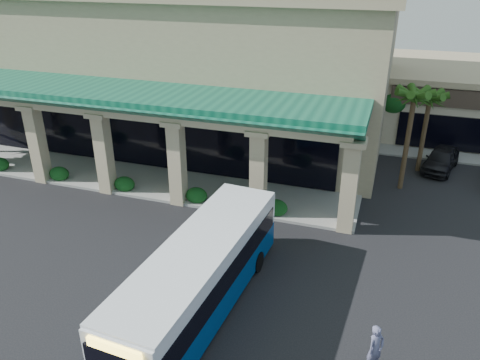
% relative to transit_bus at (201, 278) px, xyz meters
% --- Properties ---
extents(ground, '(110.00, 110.00, 0.00)m').
position_rel_transit_bus_xyz_m(ground, '(-1.55, 2.47, -1.48)').
color(ground, black).
extents(main_building, '(30.80, 14.80, 11.35)m').
position_rel_transit_bus_xyz_m(main_building, '(-9.55, 18.47, 4.20)').
color(main_building, tan).
rests_on(main_building, ground).
extents(arcade, '(30.00, 6.20, 5.70)m').
position_rel_transit_bus_xyz_m(arcade, '(-9.55, 9.27, 1.37)').
color(arcade, '#0E543E').
rests_on(arcade, ground).
extents(palm_0, '(2.40, 2.40, 6.60)m').
position_rel_transit_bus_xyz_m(palm_0, '(6.95, 13.47, 1.82)').
color(palm_0, '#234C14').
rests_on(palm_0, ground).
extents(palm_1, '(2.40, 2.40, 5.80)m').
position_rel_transit_bus_xyz_m(palm_1, '(7.95, 16.47, 1.42)').
color(palm_1, '#234C14').
rests_on(palm_1, ground).
extents(broadleaf_tree, '(2.60, 2.60, 4.81)m').
position_rel_transit_bus_xyz_m(broadleaf_tree, '(5.95, 21.47, 0.93)').
color(broadleaf_tree, '#0E4013').
rests_on(broadleaf_tree, ground).
extents(transit_bus, '(3.17, 10.72, 2.95)m').
position_rel_transit_bus_xyz_m(transit_bus, '(0.00, 0.00, 0.00)').
color(transit_bus, navy).
rests_on(transit_bus, ground).
extents(pedestrian, '(0.72, 0.75, 1.73)m').
position_rel_transit_bus_xyz_m(pedestrian, '(6.41, -0.90, -0.61)').
color(pedestrian, slate).
rests_on(pedestrian, ground).
extents(car_silver, '(2.71, 4.47, 1.42)m').
position_rel_transit_bus_xyz_m(car_silver, '(9.27, 17.10, -0.77)').
color(car_silver, black).
rests_on(car_silver, ground).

